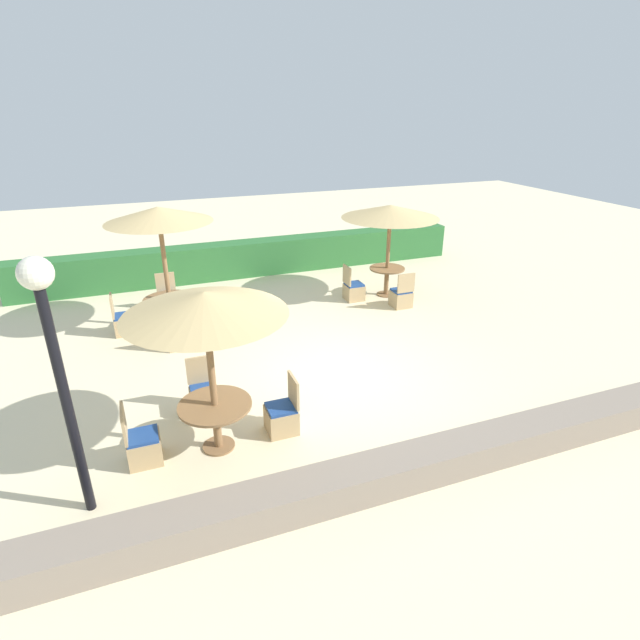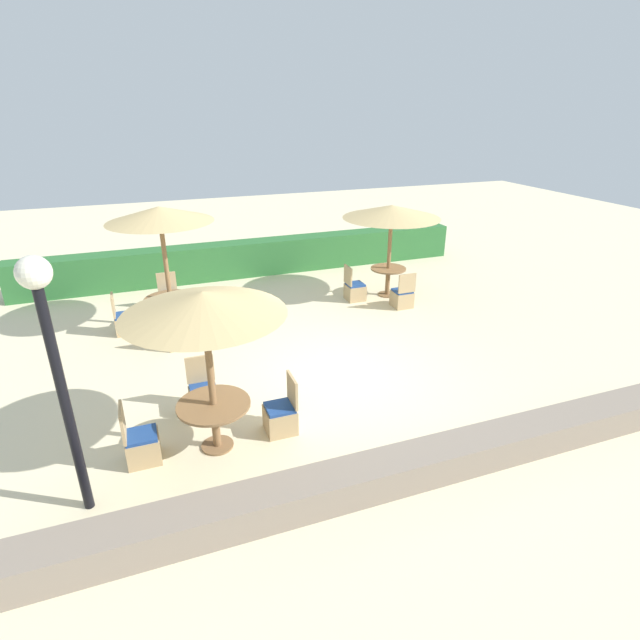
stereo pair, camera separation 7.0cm
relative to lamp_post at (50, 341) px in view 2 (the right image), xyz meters
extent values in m
plane|color=beige|center=(4.12, 2.04, -2.35)|extent=(40.00, 40.00, 0.00)
cube|color=#2D6B33|center=(4.12, 8.54, -1.85)|extent=(13.00, 0.70, 1.01)
cube|color=gray|center=(4.12, -0.99, -2.13)|extent=(10.00, 0.56, 0.45)
cylinder|color=black|center=(0.00, 0.00, -0.85)|extent=(0.12, 0.12, 3.00)
sphere|color=silver|center=(0.00, 0.00, 0.79)|extent=(0.36, 0.36, 0.36)
cylinder|color=olive|center=(7.10, 5.54, -1.19)|extent=(0.10, 0.10, 2.32)
cone|color=tan|center=(7.10, 5.54, -0.11)|extent=(2.48, 2.48, 0.32)
cylinder|color=olive|center=(7.10, 5.54, -2.34)|extent=(0.48, 0.48, 0.03)
cylinder|color=olive|center=(7.10, 5.54, -1.99)|extent=(0.12, 0.12, 0.72)
cylinder|color=olive|center=(7.10, 5.54, -1.62)|extent=(0.93, 0.93, 0.04)
cube|color=tan|center=(6.15, 5.52, -2.15)|extent=(0.46, 0.46, 0.40)
cube|color=navy|center=(6.15, 5.52, -1.93)|extent=(0.42, 0.42, 0.05)
cube|color=tan|center=(5.94, 5.52, -1.66)|extent=(0.04, 0.46, 0.48)
cube|color=tan|center=(7.06, 4.66, -2.15)|extent=(0.46, 0.46, 0.40)
cube|color=navy|center=(7.06, 4.66, -1.93)|extent=(0.42, 0.42, 0.05)
cube|color=tan|center=(7.06, 4.45, -1.66)|extent=(0.46, 0.04, 0.48)
cylinder|color=olive|center=(1.53, 5.36, -1.01)|extent=(0.10, 0.10, 2.68)
cone|color=tan|center=(1.53, 5.36, 0.25)|extent=(2.24, 2.24, 0.32)
cylinder|color=olive|center=(1.53, 5.36, -2.34)|extent=(0.48, 0.48, 0.03)
cylinder|color=olive|center=(1.53, 5.36, -2.01)|extent=(0.12, 0.12, 0.67)
cylinder|color=olive|center=(1.53, 5.36, -1.66)|extent=(1.16, 1.16, 0.04)
cube|color=tan|center=(1.57, 4.28, -2.15)|extent=(0.46, 0.46, 0.40)
cube|color=navy|center=(1.57, 4.28, -1.93)|extent=(0.42, 0.42, 0.05)
cube|color=tan|center=(1.57, 4.07, -1.66)|extent=(0.46, 0.04, 0.48)
cube|color=tan|center=(0.53, 5.41, -2.15)|extent=(0.46, 0.46, 0.40)
cube|color=navy|center=(0.53, 5.41, -1.93)|extent=(0.42, 0.42, 0.05)
cube|color=tan|center=(0.32, 5.41, -1.66)|extent=(0.04, 0.46, 0.48)
cube|color=tan|center=(1.54, 6.40, -2.15)|extent=(0.46, 0.46, 0.40)
cube|color=navy|center=(1.54, 6.40, -1.93)|extent=(0.42, 0.42, 0.05)
cube|color=tan|center=(1.54, 6.61, -1.66)|extent=(0.46, 0.04, 0.48)
cylinder|color=olive|center=(1.74, 0.65, -1.15)|extent=(0.10, 0.10, 2.40)
cone|color=tan|center=(1.74, 0.65, -0.03)|extent=(2.23, 2.23, 0.32)
cylinder|color=olive|center=(1.74, 0.65, -2.34)|extent=(0.48, 0.48, 0.03)
cylinder|color=olive|center=(1.74, 0.65, -1.99)|extent=(0.12, 0.12, 0.71)
cylinder|color=olive|center=(1.74, 0.65, -1.62)|extent=(1.07, 1.07, 0.04)
cube|color=tan|center=(2.74, 0.70, -2.15)|extent=(0.46, 0.46, 0.40)
cube|color=navy|center=(2.74, 0.70, -1.93)|extent=(0.42, 0.42, 0.05)
cube|color=tan|center=(2.95, 0.70, -1.66)|extent=(0.04, 0.46, 0.48)
cube|color=tan|center=(0.71, 0.71, -2.15)|extent=(0.46, 0.46, 0.40)
cube|color=navy|center=(0.71, 0.71, -1.93)|extent=(0.42, 0.42, 0.05)
cube|color=tan|center=(0.50, 0.71, -1.66)|extent=(0.04, 0.46, 0.48)
cube|color=tan|center=(1.71, 1.66, -2.15)|extent=(0.46, 0.46, 0.40)
cube|color=navy|center=(1.71, 1.66, -1.93)|extent=(0.42, 0.42, 0.05)
cube|color=tan|center=(1.71, 1.87, -1.66)|extent=(0.46, 0.04, 0.48)
camera|label=1|loc=(1.01, -5.59, 2.39)|focal=28.00mm
camera|label=2|loc=(1.08, -5.62, 2.39)|focal=28.00mm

